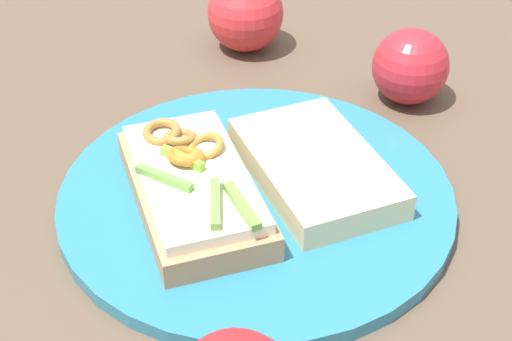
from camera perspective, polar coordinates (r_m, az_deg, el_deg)
The scene contains 6 objects.
ground_plane at distance 0.62m, azimuth -0.00°, elevation -2.37°, with size 2.00×2.00×0.00m, color brown.
plate at distance 0.62m, azimuth -0.00°, elevation -1.93°, with size 0.31×0.31×0.01m, color teal.
sandwich at distance 0.60m, azimuth -4.61°, elevation -1.14°, with size 0.18×0.13×0.04m.
bread_slice_side at distance 0.62m, azimuth 4.38°, elevation 0.26°, with size 0.15×0.09×0.02m, color beige.
apple_1 at distance 0.82m, azimuth -0.78°, elevation 11.44°, with size 0.08×0.08×0.08m, color red.
apple_4 at distance 0.75m, azimuth 11.26°, elevation 7.51°, with size 0.07×0.07×0.07m, color red.
Camera 1 is at (-0.40, 0.28, 0.40)m, focal length 54.53 mm.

